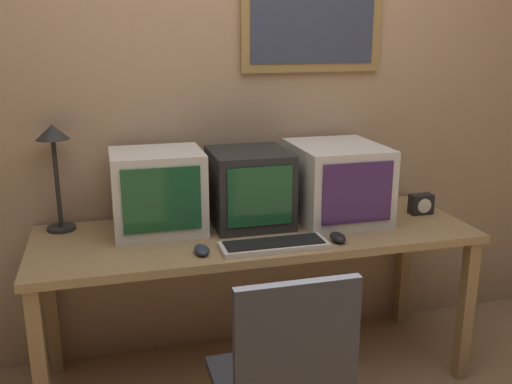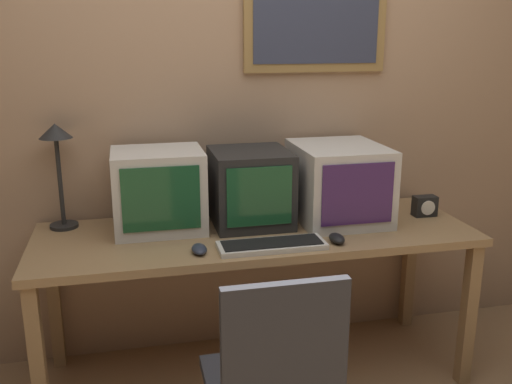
# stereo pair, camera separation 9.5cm
# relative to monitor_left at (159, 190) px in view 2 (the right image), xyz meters

# --- Properties ---
(wall_back) EXTENTS (8.00, 0.08, 2.60)m
(wall_back) POSITION_rel_monitor_left_xyz_m (0.42, 0.25, 0.39)
(wall_back) COLOR tan
(wall_back) RESTS_ON ground_plane
(desk) EXTENTS (1.96, 0.67, 0.73)m
(desk) POSITION_rel_monitor_left_xyz_m (0.42, -0.13, -0.26)
(desk) COLOR #99754C
(desk) RESTS_ON ground_plane
(monitor_left) EXTENTS (0.40, 0.35, 0.36)m
(monitor_left) POSITION_rel_monitor_left_xyz_m (0.00, 0.00, 0.00)
(monitor_left) COLOR beige
(monitor_left) RESTS_ON desk
(monitor_center) EXTENTS (0.35, 0.38, 0.34)m
(monitor_center) POSITION_rel_monitor_left_xyz_m (0.42, -0.01, -0.01)
(monitor_center) COLOR black
(monitor_center) RESTS_ON desk
(monitor_right) EXTENTS (0.40, 0.47, 0.36)m
(monitor_right) POSITION_rel_monitor_left_xyz_m (0.84, -0.05, -0.00)
(monitor_right) COLOR beige
(monitor_right) RESTS_ON desk
(keyboard_main) EXTENTS (0.45, 0.15, 0.03)m
(keyboard_main) POSITION_rel_monitor_left_xyz_m (0.43, -0.35, -0.17)
(keyboard_main) COLOR beige
(keyboard_main) RESTS_ON desk
(mouse_near_keyboard) EXTENTS (0.06, 0.10, 0.04)m
(mouse_near_keyboard) POSITION_rel_monitor_left_xyz_m (0.72, -0.35, -0.16)
(mouse_near_keyboard) COLOR black
(mouse_near_keyboard) RESTS_ON desk
(mouse_far_corner) EXTENTS (0.06, 0.11, 0.03)m
(mouse_far_corner) POSITION_rel_monitor_left_xyz_m (0.13, -0.34, -0.16)
(mouse_far_corner) COLOR #282D3D
(mouse_far_corner) RESTS_ON desk
(desk_clock) EXTENTS (0.11, 0.07, 0.10)m
(desk_clock) POSITION_rel_monitor_left_xyz_m (1.27, -0.10, -0.13)
(desk_clock) COLOR black
(desk_clock) RESTS_ON desk
(desk_lamp) EXTENTS (0.14, 0.14, 0.48)m
(desk_lamp) POSITION_rel_monitor_left_xyz_m (-0.43, 0.12, 0.18)
(desk_lamp) COLOR black
(desk_lamp) RESTS_ON desk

